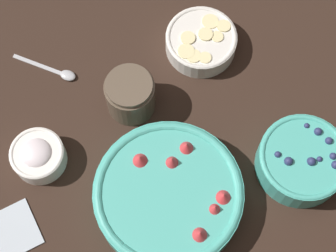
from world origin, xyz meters
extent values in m
plane|color=black|center=(0.00, 0.00, 0.00)|extent=(4.00, 4.00, 0.00)
cylinder|color=#47AD9E|center=(-0.01, -0.13, 0.03)|extent=(0.26, 0.26, 0.06)
torus|color=#47AD9E|center=(-0.01, -0.13, 0.05)|extent=(0.26, 0.26, 0.02)
cylinder|color=red|center=(-0.01, -0.13, 0.04)|extent=(0.21, 0.21, 0.02)
cone|color=red|center=(0.01, -0.08, 0.06)|extent=(0.03, 0.03, 0.03)
cone|color=red|center=(0.02, -0.21, 0.06)|extent=(0.04, 0.04, 0.03)
cone|color=red|center=(0.06, -0.18, 0.06)|extent=(0.03, 0.03, 0.02)
cone|color=red|center=(0.08, -0.16, 0.06)|extent=(0.04, 0.04, 0.02)
cone|color=red|center=(-0.04, -0.06, 0.06)|extent=(0.05, 0.05, 0.02)
cone|color=red|center=(0.04, -0.06, 0.06)|extent=(0.03, 0.03, 0.02)
cylinder|color=#47AD9E|center=(0.24, -0.13, 0.03)|extent=(0.16, 0.16, 0.06)
torus|color=#47AD9E|center=(0.24, -0.13, 0.06)|extent=(0.16, 0.16, 0.01)
cylinder|color=navy|center=(0.24, -0.13, 0.05)|extent=(0.13, 0.13, 0.02)
sphere|color=navy|center=(0.19, -0.12, 0.06)|extent=(0.01, 0.01, 0.01)
sphere|color=navy|center=(0.26, -0.08, 0.06)|extent=(0.01, 0.01, 0.01)
sphere|color=navy|center=(0.25, -0.15, 0.06)|extent=(0.02, 0.02, 0.02)
sphere|color=navy|center=(0.28, -0.16, 0.06)|extent=(0.02, 0.02, 0.02)
sphere|color=navy|center=(0.29, -0.12, 0.06)|extent=(0.01, 0.01, 0.01)
sphere|color=navy|center=(0.29, -0.15, 0.06)|extent=(0.01, 0.01, 0.01)
sphere|color=navy|center=(0.26, -0.15, 0.06)|extent=(0.01, 0.01, 0.01)
sphere|color=navy|center=(0.21, -0.13, 0.06)|extent=(0.02, 0.02, 0.02)
sphere|color=navy|center=(0.24, -0.14, 0.06)|extent=(0.01, 0.01, 0.01)
sphere|color=navy|center=(0.28, -0.10, 0.06)|extent=(0.01, 0.01, 0.01)
cylinder|color=silver|center=(0.14, 0.16, 0.02)|extent=(0.14, 0.14, 0.04)
torus|color=silver|center=(0.14, 0.16, 0.04)|extent=(0.14, 0.14, 0.01)
cylinder|color=beige|center=(0.14, 0.16, 0.03)|extent=(0.11, 0.11, 0.01)
cylinder|color=beige|center=(0.17, 0.19, 0.04)|extent=(0.03, 0.03, 0.00)
cylinder|color=beige|center=(0.15, 0.16, 0.04)|extent=(0.03, 0.03, 0.01)
cylinder|color=beige|center=(0.13, 0.11, 0.04)|extent=(0.02, 0.02, 0.00)
cylinder|color=beige|center=(0.11, 0.16, 0.04)|extent=(0.03, 0.03, 0.01)
cylinder|color=beige|center=(0.10, 0.14, 0.04)|extent=(0.03, 0.03, 0.01)
cylinder|color=beige|center=(0.11, 0.12, 0.04)|extent=(0.03, 0.03, 0.00)
cylinder|color=beige|center=(0.19, 0.17, 0.04)|extent=(0.03, 0.03, 0.01)
cylinder|color=beige|center=(0.17, 0.15, 0.04)|extent=(0.02, 0.02, 0.01)
cylinder|color=white|center=(-0.22, 0.01, 0.02)|extent=(0.10, 0.10, 0.04)
torus|color=white|center=(-0.22, 0.01, 0.04)|extent=(0.10, 0.10, 0.01)
cylinder|color=silver|center=(-0.22, 0.01, 0.03)|extent=(0.08, 0.08, 0.01)
ellipsoid|color=silver|center=(-0.22, 0.01, 0.04)|extent=(0.06, 0.06, 0.03)
cylinder|color=brown|center=(-0.03, 0.08, 0.04)|extent=(0.09, 0.09, 0.08)
cylinder|color=#512D1E|center=(-0.03, 0.08, 0.03)|extent=(0.08, 0.08, 0.06)
cylinder|color=brown|center=(-0.03, 0.08, 0.08)|extent=(0.09, 0.09, 0.01)
cube|color=#B2BCC6|center=(-0.32, -0.11, 0.00)|extent=(0.15, 0.11, 0.01)
cube|color=#B2B2B7|center=(-0.18, 0.21, 0.00)|extent=(0.09, 0.07, 0.01)
ellipsoid|color=#B2B2B7|center=(-0.13, 0.17, 0.01)|extent=(0.04, 0.04, 0.01)
camera|label=1|loc=(-0.08, -0.36, 1.00)|focal=60.00mm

